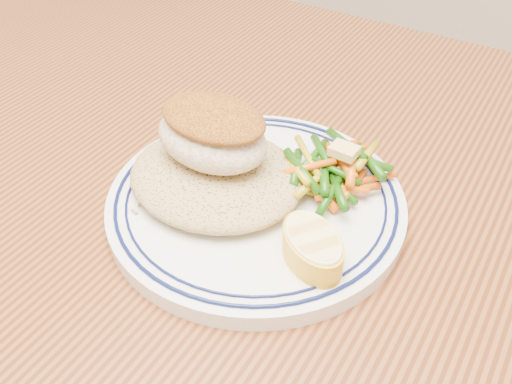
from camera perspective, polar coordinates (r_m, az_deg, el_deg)
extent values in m
cube|color=#532610|center=(0.47, -0.99, -6.82)|extent=(1.50, 0.90, 0.04)
cylinder|color=#532610|center=(1.29, -17.74, 4.38)|extent=(0.07, 0.07, 0.71)
cylinder|color=white|center=(0.48, 0.00, -1.14)|extent=(0.25, 0.25, 0.01)
torus|color=#0A113F|center=(0.47, 0.00, -0.37)|extent=(0.23, 0.23, 0.00)
torus|color=#0A113F|center=(0.47, 0.00, -0.37)|extent=(0.22, 0.22, 0.00)
ellipsoid|color=#A38551|center=(0.48, -4.01, 1.84)|extent=(0.15, 0.13, 0.03)
ellipsoid|color=beige|center=(0.47, -4.43, 5.42)|extent=(0.11, 0.08, 0.04)
ellipsoid|color=#975618|center=(0.46, -4.31, 7.48)|extent=(0.10, 0.07, 0.02)
cylinder|color=#E35C0B|center=(0.49, 7.38, 1.32)|extent=(0.05, 0.02, 0.01)
cylinder|color=#E35C0B|center=(0.49, 11.07, 1.21)|extent=(0.04, 0.04, 0.01)
cylinder|color=#AD9812|center=(0.48, 3.39, 0.64)|extent=(0.06, 0.01, 0.01)
cylinder|color=#E35C0B|center=(0.51, 9.41, 3.09)|extent=(0.02, 0.05, 0.01)
cylinder|color=#E35C0B|center=(0.50, 9.96, 2.78)|extent=(0.03, 0.06, 0.01)
cylinder|color=#184B09|center=(0.49, 6.75, 2.28)|extent=(0.02, 0.06, 0.01)
cylinder|color=#E35C0B|center=(0.48, 9.73, 0.66)|extent=(0.01, 0.05, 0.01)
cylinder|color=#AD9812|center=(0.49, 5.94, 1.63)|extent=(0.05, 0.01, 0.01)
cylinder|color=#E35C0B|center=(0.47, 5.71, 0.45)|extent=(0.06, 0.03, 0.01)
cylinder|color=#E35C0B|center=(0.47, 7.74, 0.39)|extent=(0.06, 0.02, 0.01)
cylinder|color=#184B09|center=(0.48, 8.40, 0.71)|extent=(0.04, 0.03, 0.01)
cylinder|color=#E35C0B|center=(0.50, 8.66, 3.22)|extent=(0.03, 0.06, 0.01)
cylinder|color=#E35C0B|center=(0.47, 9.15, 0.07)|extent=(0.04, 0.05, 0.01)
cylinder|color=#184B09|center=(0.46, 7.53, -0.09)|extent=(0.01, 0.05, 0.01)
cylinder|color=#184B09|center=(0.50, 11.02, 3.07)|extent=(0.05, 0.01, 0.01)
cylinder|color=#AD9812|center=(0.47, 5.98, 1.21)|extent=(0.01, 0.06, 0.01)
cylinder|color=#184B09|center=(0.46, 8.25, -0.03)|extent=(0.03, 0.04, 0.01)
cylinder|color=#184B09|center=(0.48, 4.01, 2.39)|extent=(0.03, 0.05, 0.01)
cylinder|color=#E35C0B|center=(0.49, 8.24, 3.28)|extent=(0.05, 0.05, 0.01)
cylinder|color=#184B09|center=(0.49, 5.76, 3.56)|extent=(0.01, 0.05, 0.01)
cylinder|color=#184B09|center=(0.49, 11.33, 3.04)|extent=(0.05, 0.05, 0.02)
cylinder|color=#184B09|center=(0.47, 6.85, 1.44)|extent=(0.03, 0.05, 0.01)
cylinder|color=#184B09|center=(0.47, 8.03, 2.09)|extent=(0.05, 0.01, 0.01)
cylinder|color=#AD9812|center=(0.48, 3.79, 2.49)|extent=(0.05, 0.04, 0.01)
cylinder|color=#E35C0B|center=(0.48, 9.56, 2.79)|extent=(0.03, 0.06, 0.01)
cylinder|color=#184B09|center=(0.49, 6.67, 3.91)|extent=(0.04, 0.04, 0.01)
cylinder|color=#AD9812|center=(0.49, 11.00, 3.59)|extent=(0.01, 0.05, 0.01)
cylinder|color=#AD9812|center=(0.49, 5.20, 3.55)|extent=(0.04, 0.04, 0.01)
cylinder|color=#184B09|center=(0.47, 4.68, 2.07)|extent=(0.05, 0.03, 0.01)
cylinder|color=#184B09|center=(0.50, 9.02, 4.71)|extent=(0.05, 0.03, 0.01)
cylinder|color=#E35C0B|center=(0.47, 4.92, 2.40)|extent=(0.04, 0.04, 0.01)
cube|color=#E4C66F|center=(0.47, 8.81, 4.10)|extent=(0.02, 0.02, 0.01)
torus|color=white|center=(0.41, 5.76, -4.51)|extent=(0.08, 0.08, 0.00)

